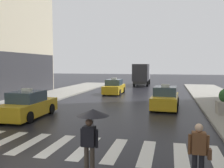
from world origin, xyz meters
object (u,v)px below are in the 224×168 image
at_px(taxi_lead, 28,106).
at_px(pedestrian_with_umbrella, 92,123).
at_px(taxi_second, 165,98).
at_px(taxi_third, 114,87).
at_px(box_truck, 142,74).
at_px(pedestrian_with_handbag, 199,150).

bearing_deg(taxi_lead, pedestrian_with_umbrella, -46.48).
xyz_separation_m(taxi_second, pedestrian_with_umbrella, (-1.90, -11.84, 0.79)).
bearing_deg(taxi_third, box_truck, 81.58).
bearing_deg(taxi_lead, taxi_third, 79.74).
height_order(taxi_second, box_truck, box_truck).
distance_m(taxi_lead, taxi_second, 9.69).
height_order(taxi_lead, box_truck, box_truck).
relative_size(taxi_lead, box_truck, 0.60).
height_order(taxi_second, pedestrian_with_handbag, taxi_second).
bearing_deg(pedestrian_with_handbag, taxi_third, 109.09).
bearing_deg(pedestrian_with_umbrella, taxi_lead, 133.52).
xyz_separation_m(taxi_lead, pedestrian_with_umbrella, (6.22, -6.55, 0.79)).
distance_m(taxi_lead, pedestrian_with_handbag, 11.26).
bearing_deg(pedestrian_with_umbrella, taxi_second, 80.88).
relative_size(taxi_second, box_truck, 0.61).
relative_size(taxi_second, taxi_third, 1.01).
distance_m(taxi_second, pedestrian_with_handbag, 11.80).
xyz_separation_m(taxi_second, taxi_third, (-5.72, 7.97, 0.00)).
height_order(taxi_third, pedestrian_with_handbag, taxi_third).
height_order(pedestrian_with_umbrella, pedestrian_with_handbag, pedestrian_with_umbrella).
distance_m(box_truck, pedestrian_with_handbag, 31.90).
xyz_separation_m(taxi_lead, pedestrian_with_handbag, (9.23, -6.46, 0.21)).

